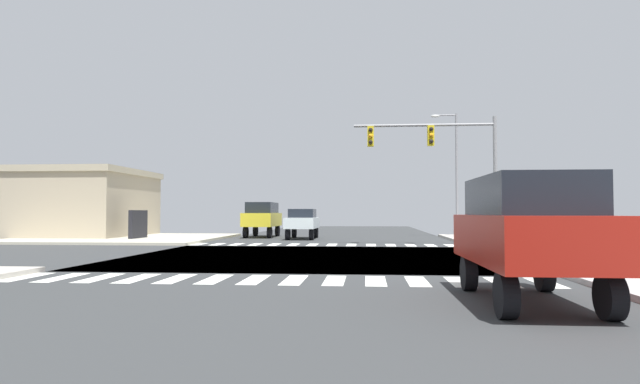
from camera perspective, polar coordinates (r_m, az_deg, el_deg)
The scene contains 11 objects.
ground at distance 20.84m, azimuth -0.72°, elevation -6.81°, with size 90.00×90.00×0.05m.
sidewalk_corner_ne at distance 34.50m, azimuth 23.51°, elevation -4.63°, with size 12.00×12.00×0.14m.
sidewalk_corner_nw at distance 36.00m, azimuth -19.85°, elevation -4.57°, with size 12.00×12.00×0.14m.
crosswalk_near at distance 13.67m, azimuth -4.83°, elevation -9.15°, with size 13.50×2.00×0.01m.
crosswalk_far at distance 28.11m, azimuth 0.24°, elevation -5.55°, with size 13.50×2.00×0.01m.
traffic_signal_mast at distance 28.18m, azimuth 12.36°, elevation 4.32°, with size 7.16×0.55×6.50m.
street_lamp at distance 37.77m, azimuth 13.77°, elevation 2.92°, with size 1.78×0.32×8.35m.
bank_building at distance 40.76m, azimuth -27.11°, elevation -1.09°, with size 14.85×8.64×4.49m.
suv_farside_1 at distance 10.78m, azimuth 20.89°, elevation -3.48°, with size 1.96×4.60×2.34m.
suv_crossing_2 at distance 36.99m, azimuth -6.06°, elevation -2.56°, with size 1.96×4.60×2.34m.
sedan_leading_3 at distance 34.32m, azimuth -1.85°, elevation -3.07°, with size 1.80×4.30×1.88m.
Camera 1 is at (2.04, -20.67, 1.67)m, focal length 30.55 mm.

